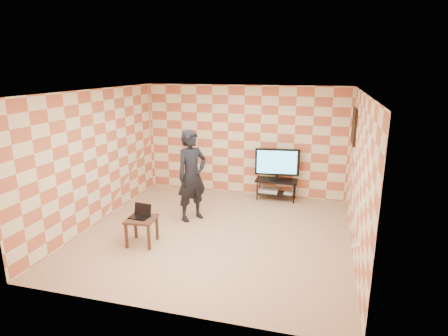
{
  "coord_description": "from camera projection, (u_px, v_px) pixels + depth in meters",
  "views": [
    {
      "loc": [
        1.89,
        -6.4,
        3.11
      ],
      "look_at": [
        0.0,
        0.6,
        1.15
      ],
      "focal_mm": 30.0,
      "sensor_mm": 36.0,
      "label": 1
    }
  ],
  "objects": [
    {
      "name": "floor",
      "position": [
        216.0,
        233.0,
        7.25
      ],
      "size": [
        5.0,
        5.0,
        0.0
      ],
      "primitive_type": "plane",
      "color": "tan",
      "rests_on": "ground"
    },
    {
      "name": "wall_back",
      "position": [
        244.0,
        141.0,
        9.23
      ],
      "size": [
        5.0,
        0.02,
        2.7
      ],
      "primitive_type": "cube",
      "color": "beige",
      "rests_on": "ground"
    },
    {
      "name": "wall_front",
      "position": [
        158.0,
        216.0,
        4.57
      ],
      "size": [
        5.0,
        0.02,
        2.7
      ],
      "primitive_type": "cube",
      "color": "beige",
      "rests_on": "ground"
    },
    {
      "name": "wall_left",
      "position": [
        97.0,
        157.0,
        7.53
      ],
      "size": [
        0.02,
        5.0,
        2.7
      ],
      "primitive_type": "cube",
      "color": "beige",
      "rests_on": "ground"
    },
    {
      "name": "wall_right",
      "position": [
        358.0,
        176.0,
        6.27
      ],
      "size": [
        0.02,
        5.0,
        2.7
      ],
      "primitive_type": "cube",
      "color": "beige",
      "rests_on": "ground"
    },
    {
      "name": "ceiling",
      "position": [
        215.0,
        91.0,
        6.54
      ],
      "size": [
        5.0,
        5.0,
        0.02
      ],
      "primitive_type": "cube",
      "color": "white",
      "rests_on": "wall_back"
    },
    {
      "name": "wall_art",
      "position": [
        354.0,
        126.0,
        7.56
      ],
      "size": [
        0.04,
        0.72,
        0.72
      ],
      "color": "black",
      "rests_on": "wall_right"
    },
    {
      "name": "tv_stand",
      "position": [
        276.0,
        185.0,
        9.0
      ],
      "size": [
        0.99,
        0.45,
        0.5
      ],
      "color": "black",
      "rests_on": "floor"
    },
    {
      "name": "tv",
      "position": [
        277.0,
        163.0,
        8.85
      ],
      "size": [
        1.04,
        0.23,
        0.76
      ],
      "color": "black",
      "rests_on": "tv_stand"
    },
    {
      "name": "dvd_player",
      "position": [
        269.0,
        190.0,
        9.11
      ],
      "size": [
        0.46,
        0.33,
        0.08
      ],
      "primitive_type": "cube",
      "rotation": [
        0.0,
        0.0,
        -0.02
      ],
      "color": "silver",
      "rests_on": "tv_stand"
    },
    {
      "name": "game_console",
      "position": [
        288.0,
        193.0,
        8.94
      ],
      "size": [
        0.22,
        0.18,
        0.05
      ],
      "primitive_type": "cube",
      "rotation": [
        0.0,
        0.0,
        -0.15
      ],
      "color": "silver",
      "rests_on": "tv_stand"
    },
    {
      "name": "side_table",
      "position": [
        141.0,
        223.0,
        6.71
      ],
      "size": [
        0.54,
        0.54,
        0.5
      ],
      "color": "#341E17",
      "rests_on": "floor"
    },
    {
      "name": "laptop",
      "position": [
        141.0,
        214.0,
        6.73
      ],
      "size": [
        0.37,
        0.3,
        0.23
      ],
      "color": "black",
      "rests_on": "side_table"
    },
    {
      "name": "person",
      "position": [
        192.0,
        176.0,
        7.69
      ],
      "size": [
        0.77,
        0.83,
        1.9
      ],
      "primitive_type": "imported",
      "rotation": [
        0.0,
        0.0,
        0.95
      ],
      "color": "black",
      "rests_on": "floor"
    }
  ]
}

